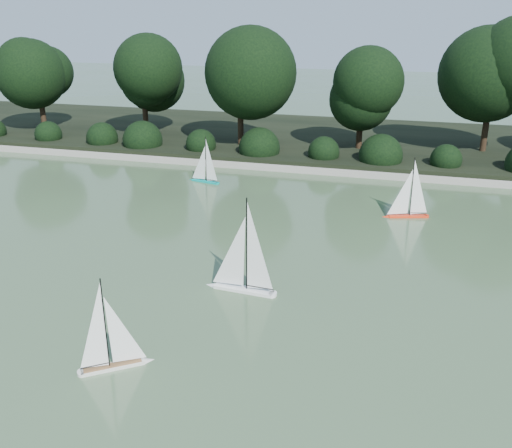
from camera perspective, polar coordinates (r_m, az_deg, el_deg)
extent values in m
plane|color=#2E4429|center=(9.45, -3.20, -9.36)|extent=(80.00, 80.00, 0.00)
cube|color=gray|center=(17.56, 6.11, 5.36)|extent=(40.00, 0.35, 0.18)
cube|color=black|center=(21.39, 7.93, 8.26)|extent=(40.00, 8.00, 0.30)
cylinder|color=black|center=(23.68, -20.48, 9.87)|extent=(0.20, 0.20, 1.51)
sphere|color=black|center=(23.44, -21.06, 14.24)|extent=(2.38, 2.38, 2.38)
cylinder|color=black|center=(22.16, -10.95, 9.93)|extent=(0.20, 0.20, 1.37)
sphere|color=black|center=(21.91, -11.26, 14.27)|extent=(2.24, 2.24, 2.24)
cylinder|color=black|center=(19.86, -1.54, 9.47)|extent=(0.20, 0.20, 1.66)
sphere|color=black|center=(19.56, -1.60, 15.30)|extent=(2.66, 2.66, 2.66)
cylinder|color=black|center=(19.63, 10.27, 8.42)|extent=(0.20, 0.20, 1.26)
sphere|color=black|center=(19.36, 10.57, 12.98)|extent=(2.10, 2.10, 2.10)
cylinder|color=black|center=(20.34, 21.90, 8.36)|extent=(0.20, 0.20, 1.73)
sphere|color=black|center=(20.04, 22.73, 14.28)|extent=(2.80, 2.80, 2.80)
sphere|color=black|center=(23.32, -24.24, 8.43)|extent=(1.10, 1.10, 1.10)
sphere|color=black|center=(22.12, -20.16, 8.40)|extent=(1.10, 1.10, 1.10)
sphere|color=black|center=(21.04, -15.64, 8.31)|extent=(1.10, 1.10, 1.10)
sphere|color=black|center=(20.10, -10.67, 8.16)|extent=(1.10, 1.10, 1.10)
sphere|color=black|center=(19.32, -5.27, 7.93)|extent=(1.10, 1.10, 1.10)
sphere|color=black|center=(18.73, 0.53, 7.60)|extent=(1.10, 1.10, 1.10)
sphere|color=black|center=(18.33, 6.63, 7.17)|extent=(1.10, 1.10, 1.10)
sphere|color=black|center=(18.15, 12.91, 6.64)|extent=(1.10, 1.10, 1.10)
sphere|color=black|center=(18.19, 19.23, 6.02)|extent=(1.10, 1.10, 1.10)
cube|color=white|center=(10.25, -1.23, -6.43)|extent=(1.11, 0.31, 0.11)
cone|color=white|center=(10.47, -4.49, -5.86)|extent=(0.24, 0.24, 0.22)
cylinder|color=white|center=(10.08, 1.70, -6.92)|extent=(0.14, 0.14, 0.11)
cylinder|color=black|center=(9.84, -0.97, -1.80)|extent=(0.02, 0.02, 1.70)
cylinder|color=black|center=(10.10, 0.34, -6.09)|extent=(0.50, 0.06, 0.02)
cube|color=silver|center=(8.49, -14.13, -13.53)|extent=(0.80, 0.65, 0.09)
cone|color=silver|center=(8.54, -10.70, -13.02)|extent=(0.24, 0.24, 0.17)
cylinder|color=silver|center=(8.48, -17.12, -13.94)|extent=(0.15, 0.15, 0.09)
cube|color=olive|center=(8.47, -14.16, -13.27)|extent=(0.72, 0.58, 0.01)
cylinder|color=black|center=(8.12, -14.88, -9.38)|extent=(0.02, 0.02, 1.35)
cylinder|color=black|center=(8.43, -15.81, -13.22)|extent=(0.33, 0.25, 0.01)
cube|color=#F53414|center=(14.26, 14.93, 0.87)|extent=(0.93, 0.43, 0.09)
cone|color=#F53414|center=(14.12, 12.84, 0.86)|extent=(0.23, 0.23, 0.18)
cylinder|color=#F53414|center=(14.39, 16.69, 0.87)|extent=(0.14, 0.14, 0.09)
cylinder|color=black|center=(14.04, 15.39, 3.78)|extent=(0.02, 0.02, 1.43)
cylinder|color=black|center=(14.30, 15.92, 1.25)|extent=(0.41, 0.13, 0.01)
cube|color=#00968F|center=(16.64, -5.09, 4.34)|extent=(0.85, 0.35, 0.08)
cone|color=#00968F|center=(16.90, -6.46, 4.55)|extent=(0.20, 0.20, 0.17)
cylinder|color=#00968F|center=(16.42, -3.88, 4.15)|extent=(0.12, 0.12, 0.08)
cylinder|color=black|center=(16.43, -5.05, 6.62)|extent=(0.02, 0.02, 1.29)
cylinder|color=black|center=(16.49, -4.45, 4.54)|extent=(0.38, 0.10, 0.01)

